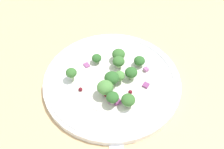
{
  "coord_description": "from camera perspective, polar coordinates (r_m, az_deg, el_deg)",
  "views": [
    {
      "loc": [
        -5.14,
        31.33,
        42.34
      ],
      "look_at": [
        -2.44,
        -2.46,
        2.7
      ],
      "focal_mm": 44.02,
      "sensor_mm": 36.0,
      "label": 1
    }
  ],
  "objects": [
    {
      "name": "ground_plane",
      "position": [
        0.54,
        -2.81,
        -4.4
      ],
      "size": [
        180.0,
        180.0,
        2.0
      ],
      "primitive_type": "cube",
      "color": "tan"
    },
    {
      "name": "plate",
      "position": [
        0.54,
        -0.0,
        -1.28
      ],
      "size": [
        26.72,
        26.72,
        1.7
      ],
      "color": "white",
      "rests_on": "ground_plane"
    },
    {
      "name": "dressing_pool",
      "position": [
        0.53,
        -0.0,
        -0.98
      ],
      "size": [
        15.49,
        15.49,
        0.2
      ],
      "primitive_type": "cylinder",
      "color": "white",
      "rests_on": "plate"
    },
    {
      "name": "broccoli_floret_0",
      "position": [
        0.55,
        -3.22,
        3.39
      ],
      "size": [
        1.96,
        1.96,
        1.98
      ],
      "color": "#8EB77A",
      "rests_on": "plate"
    },
    {
      "name": "broccoli_floret_1",
      "position": [
        0.55,
        1.37,
        4.19
      ],
      "size": [
        2.62,
        2.62,
        2.65
      ],
      "color": "#ADD18E",
      "rests_on": "plate"
    },
    {
      "name": "broccoli_floret_2",
      "position": [
        0.52,
        4.0,
        0.39
      ],
      "size": [
        2.41,
        2.41,
        2.44
      ],
      "color": "#9EC684",
      "rests_on": "plate"
    },
    {
      "name": "broccoli_floret_3",
      "position": [
        0.52,
        -8.47,
        0.33
      ],
      "size": [
        2.13,
        2.13,
        2.15
      ],
      "color": "#9EC684",
      "rests_on": "plate"
    },
    {
      "name": "broccoli_floret_4",
      "position": [
        0.49,
        -1.43,
        -2.75
      ],
      "size": [
        2.98,
        2.98,
        3.02
      ],
      "color": "#8EB77A",
      "rests_on": "plate"
    },
    {
      "name": "broccoli_floret_5",
      "position": [
        0.51,
        1.56,
        -0.29
      ],
      "size": [
        2.09,
        2.09,
        2.11
      ],
      "color": "#8EB77A",
      "rests_on": "plate"
    },
    {
      "name": "broccoli_floret_6",
      "position": [
        0.51,
        -0.04,
        -0.76
      ],
      "size": [
        2.79,
        2.79,
        2.83
      ],
      "color": "#9EC684",
      "rests_on": "plate"
    },
    {
      "name": "broccoli_floret_7",
      "position": [
        0.48,
        3.38,
        -5.34
      ],
      "size": [
        2.49,
        2.49,
        2.52
      ],
      "color": "#ADD18E",
      "rests_on": "plate"
    },
    {
      "name": "broccoli_floret_8",
      "position": [
        0.55,
        5.72,
        2.81
      ],
      "size": [
        2.24,
        2.24,
        2.27
      ],
      "color": "#ADD18E",
      "rests_on": "plate"
    },
    {
      "name": "broccoli_floret_9",
      "position": [
        0.48,
        0.11,
        -4.79
      ],
      "size": [
        2.29,
        2.29,
        2.32
      ],
      "color": "#ADD18E",
      "rests_on": "plate"
    },
    {
      "name": "broccoli_floret_10",
      "position": [
        0.54,
        1.38,
        2.71
      ],
      "size": [
        2.39,
        2.39,
        2.42
      ],
      "color": "#ADD18E",
      "rests_on": "plate"
    },
    {
      "name": "cranberry_0",
      "position": [
        0.5,
        -1.2,
        -4.15
      ],
      "size": [
        0.97,
        0.97,
        0.97
      ],
      "primitive_type": "sphere",
      "color": "maroon",
      "rests_on": "plate"
    },
    {
      "name": "cranberry_1",
      "position": [
        0.5,
        3.81,
        -3.68
      ],
      "size": [
        0.79,
        0.79,
        0.79
      ],
      "primitive_type": "sphere",
      "color": "maroon",
      "rests_on": "plate"
    },
    {
      "name": "cranberry_2",
      "position": [
        0.52,
        -6.57,
        -3.09
      ],
      "size": [
        0.78,
        0.78,
        0.78
      ],
      "primitive_type": "sphere",
      "color": "maroon",
      "rests_on": "plate"
    },
    {
      "name": "onion_bit_0",
      "position": [
        0.56,
        -5.28,
        1.94
      ],
      "size": [
        1.57,
        1.63,
        0.32
      ],
      "primitive_type": "cube",
      "rotation": [
        0.0,
        0.0,
        2.22
      ],
      "color": "#934C84",
      "rests_on": "plate"
    },
    {
      "name": "onion_bit_1",
      "position": [
        0.52,
        7.06,
        -2.21
      ],
      "size": [
        1.5,
        1.53,
        0.45
      ],
      "primitive_type": "cube",
      "rotation": [
        0.0,
        0.0,
        1.07
      ],
      "color": "#843D75",
      "rests_on": "plate"
    },
    {
      "name": "onion_bit_2",
      "position": [
        0.5,
        0.06,
        -5.55
      ],
      "size": [
        1.41,
        1.01,
        0.34
      ],
      "primitive_type": "cube",
      "rotation": [
        0.0,
        0.0,
        0.07
      ],
      "color": "#A35B93",
      "rests_on": "plate"
    },
    {
      "name": "onion_bit_3",
      "position": [
        0.52,
        -1.39,
        -1.97
      ],
      "size": [
        1.28,
        1.47,
        0.34
      ],
      "primitive_type": "cube",
      "rotation": [
        0.0,
        0.0,
        3.06
      ],
      "color": "#934C84",
      "rests_on": "plate"
    },
    {
      "name": "onion_bit_4",
      "position": [
        0.55,
        7.08,
        1.09
      ],
      "size": [
        1.19,
        1.19,
        0.56
      ],
      "primitive_type": "cube",
      "rotation": [
        0.0,
        0.0,
        0.66
      ],
      "color": "#A35B93",
      "rests_on": "plate"
    },
    {
      "name": "onion_bit_5",
      "position": [
        0.49,
        1.16,
        -5.73
      ],
      "size": [
        1.61,
        1.48,
        0.37
      ],
      "primitive_type": "cube",
      "rotation": [
        0.0,
        0.0,
        2.13
      ],
      "color": "#843D75",
      "rests_on": "plate"
    }
  ]
}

